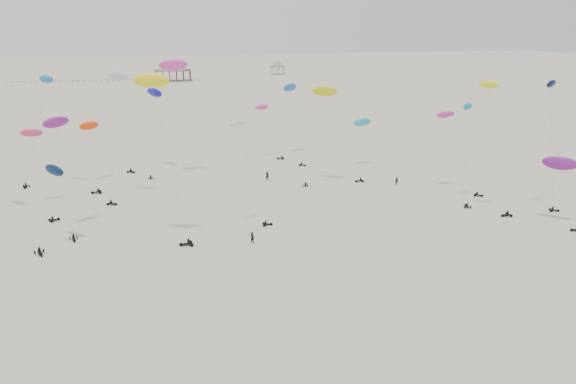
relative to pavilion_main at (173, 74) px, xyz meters
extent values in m
plane|color=beige|center=(10.00, -150.00, -4.22)|extent=(900.00, 900.00, 0.00)
cube|color=brown|center=(0.00, 0.00, 1.93)|extent=(21.00, 13.00, 0.30)
cube|color=silver|center=(0.00, 0.00, 3.68)|extent=(14.00, 8.40, 3.20)
cube|color=#B2B2AD|center=(0.00, 0.00, 5.43)|extent=(15.00, 9.00, 0.30)
cube|color=brown|center=(70.00, 30.00, 0.93)|extent=(9.00, 7.00, 0.30)
cube|color=silver|center=(70.00, 30.00, 2.28)|extent=(5.60, 4.20, 2.40)
cube|color=#B2B2AD|center=(70.00, 30.00, 3.63)|extent=(6.00, 4.50, 0.30)
cube|color=black|center=(-52.00, 0.00, -2.77)|extent=(80.00, 0.10, 0.10)
cylinder|color=gray|center=(-24.55, -253.93, 4.50)|extent=(0.03, 0.03, 17.79)
ellipsoid|color=purple|center=(-25.48, -250.22, 13.37)|extent=(4.83, 4.55, 2.35)
cylinder|color=gray|center=(46.26, -253.48, 4.77)|extent=(0.03, 0.03, 17.82)
ellipsoid|color=#1790B3|center=(47.19, -250.46, 13.68)|extent=(3.31, 2.57, 1.55)
cylinder|color=gray|center=(48.17, -260.09, 7.14)|extent=(0.03, 0.03, 22.05)
ellipsoid|color=#F4FF15|center=(46.77, -257.54, 18.42)|extent=(3.80, 3.35, 1.78)
cylinder|color=gray|center=(-34.17, -223.60, 6.83)|extent=(0.03, 0.03, 21.66)
ellipsoid|color=#1A76C3|center=(-30.99, -222.97, 17.84)|extent=(3.70, 3.25, 1.79)
cylinder|color=gray|center=(49.05, -246.77, 3.35)|extent=(0.03, 0.03, 16.37)
ellipsoid|color=#CF30A0|center=(46.93, -242.94, 11.01)|extent=(4.33, 2.34, 2.05)
cylinder|color=gray|center=(-30.37, -241.21, 2.45)|extent=(0.03, 0.03, 17.85)
ellipsoid|color=#DD347E|center=(-32.55, -234.96, 9.16)|extent=(4.01, 1.69, 2.01)
cylinder|color=gray|center=(-13.19, -214.31, 4.44)|extent=(0.03, 0.03, 17.65)
ellipsoid|color=#0F0EB8|center=(-10.04, -212.08, 13.35)|extent=(4.96, 5.82, 2.73)
cylinder|color=gray|center=(58.83, -260.42, 7.12)|extent=(0.03, 0.03, 21.71)
ellipsoid|color=#041039|center=(58.13, -258.74, 18.42)|extent=(3.50, 2.83, 1.65)
cylinder|color=gray|center=(34.79, -227.97, 0.84)|extent=(0.03, 0.03, 18.17)
ellipsoid|color=#1AA9C3|center=(37.63, -220.53, 6.10)|extent=(5.30, 3.27, 2.47)
cylinder|color=gray|center=(-23.25, -226.27, 1.75)|extent=(0.03, 0.03, 15.21)
ellipsoid|color=#FF420D|center=(-24.05, -220.79, 7.75)|extent=(4.50, 3.56, 2.12)
cylinder|color=gray|center=(5.16, -256.53, 4.41)|extent=(0.03, 0.03, 16.74)
ellipsoid|color=silver|center=(3.03, -255.29, 12.91)|extent=(2.93, 2.00, 1.36)
cylinder|color=gray|center=(17.83, -209.16, 2.15)|extent=(0.03, 0.03, 12.63)
ellipsoid|color=#EB37BB|center=(15.80, -207.32, 8.49)|extent=(3.97, 2.60, 1.82)
cylinder|color=gray|center=(-8.22, -261.46, 8.00)|extent=(0.03, 0.03, 23.67)
ellipsoid|color=#FFF215|center=(-10.11, -259.10, 20.46)|extent=(6.09, 4.10, 2.82)
cylinder|color=gray|center=(23.57, -211.55, 4.22)|extent=(0.03, 0.03, 21.37)
ellipsoid|color=blue|center=(23.76, -204.24, 12.88)|extent=(4.95, 4.20, 2.37)
cylinder|color=gray|center=(-8.84, -220.92, 7.64)|extent=(0.03, 0.03, 23.57)
ellipsoid|color=#F639C0|center=(-5.65, -219.19, 19.97)|extent=(6.47, 3.39, 3.11)
cylinder|color=gray|center=(22.08, -234.51, 5.28)|extent=(0.03, 0.03, 18.54)
ellipsoid|color=#C8D111|center=(24.38, -233.16, 15.15)|extent=(5.94, 4.73, 2.76)
cylinder|color=gray|center=(56.22, -269.03, 0.73)|extent=(0.03, 0.03, 10.16)
ellipsoid|color=#781887|center=(56.02, -266.27, 6.02)|extent=(5.57, 5.46, 2.82)
cylinder|color=gray|center=(-17.73, -236.95, 7.43)|extent=(0.03, 0.03, 22.97)
ellipsoid|color=silver|center=(-16.43, -233.69, 19.20)|extent=(4.84, 4.04, 2.30)
cylinder|color=gray|center=(-26.59, -259.59, 1.42)|extent=(0.03, 0.03, 11.55)
ellipsoid|color=#05183F|center=(-25.42, -256.70, 7.08)|extent=(4.18, 4.39, 2.19)
imported|color=black|center=(3.62, -264.96, -4.22)|extent=(0.96, 0.91, 2.18)
imported|color=black|center=(38.81, -239.46, -4.22)|extent=(1.07, 0.68, 2.08)
imported|color=black|center=(12.81, -229.44, -4.22)|extent=(0.95, 0.76, 2.30)
camera|label=1|loc=(-9.12, -345.45, 28.54)|focal=35.00mm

